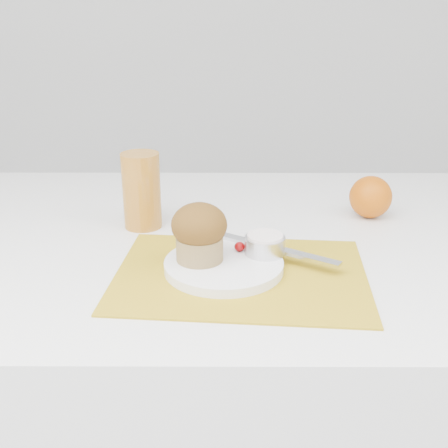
{
  "coord_description": "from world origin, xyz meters",
  "views": [
    {
      "loc": [
        -0.03,
        -0.9,
        1.15
      ],
      "look_at": [
        -0.04,
        -0.02,
        0.8
      ],
      "focal_mm": 45.0,
      "sensor_mm": 36.0,
      "label": 1
    }
  ],
  "objects_px": {
    "plate": "(224,265)",
    "table": "(242,400)",
    "muffin": "(199,232)",
    "juice_glass": "(142,191)",
    "orange": "(371,197)"
  },
  "relations": [
    {
      "from": "table",
      "to": "juice_glass",
      "type": "bearing_deg",
      "value": 167.34
    },
    {
      "from": "plate",
      "to": "table",
      "type": "bearing_deg",
      "value": 76.11
    },
    {
      "from": "orange",
      "to": "juice_glass",
      "type": "distance_m",
      "value": 0.45
    },
    {
      "from": "table",
      "to": "muffin",
      "type": "xyz_separation_m",
      "value": [
        -0.08,
        -0.14,
        0.44
      ]
    },
    {
      "from": "table",
      "to": "orange",
      "type": "xyz_separation_m",
      "value": [
        0.25,
        0.1,
        0.42
      ]
    },
    {
      "from": "juice_glass",
      "to": "muffin",
      "type": "relative_size",
      "value": 1.48
    },
    {
      "from": "plate",
      "to": "juice_glass",
      "type": "distance_m",
      "value": 0.26
    },
    {
      "from": "juice_glass",
      "to": "orange",
      "type": "bearing_deg",
      "value": 6.76
    },
    {
      "from": "muffin",
      "to": "table",
      "type": "bearing_deg",
      "value": 62.27
    },
    {
      "from": "orange",
      "to": "juice_glass",
      "type": "height_order",
      "value": "juice_glass"
    },
    {
      "from": "orange",
      "to": "muffin",
      "type": "height_order",
      "value": "muffin"
    },
    {
      "from": "orange",
      "to": "table",
      "type": "bearing_deg",
      "value": -159.18
    },
    {
      "from": "orange",
      "to": "plate",
      "type": "bearing_deg",
      "value": -139.57
    },
    {
      "from": "muffin",
      "to": "juice_glass",
      "type": "bearing_deg",
      "value": 121.92
    },
    {
      "from": "plate",
      "to": "muffin",
      "type": "bearing_deg",
      "value": 170.1
    }
  ]
}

